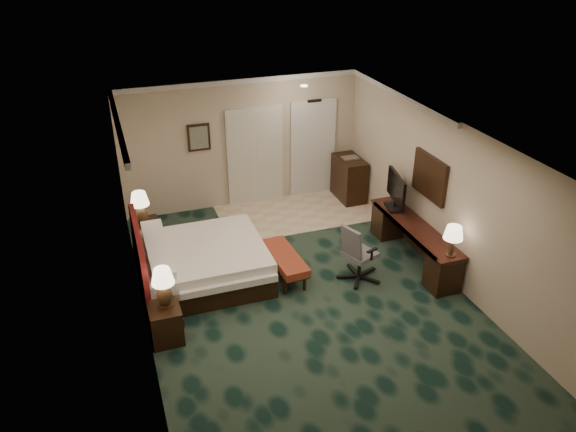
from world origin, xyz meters
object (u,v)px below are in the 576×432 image
object	(u,v)px
nightstand_near	(166,323)
desk	(413,243)
bed	(205,263)
desk_chair	(360,252)
lamp_near	(164,288)
bed_bench	(285,265)
nightstand_far	(146,237)
lamp_far	(141,209)
tv	(396,192)
minibar	(349,179)

from	to	relation	value
nightstand_near	desk	distance (m)	4.54
bed	desk_chair	world-z (taller)	desk_chair
lamp_near	bed_bench	world-z (taller)	lamp_near
nightstand_far	lamp_far	xyz separation A→B (m)	(-0.04, -0.05, 0.62)
nightstand_far	desk	xyz separation A→B (m)	(4.45, -1.83, 0.04)
lamp_far	desk_chair	bearing A→B (deg)	-31.06
tv	desk_chair	xyz separation A→B (m)	(-1.14, -0.94, -0.51)
nightstand_far	minibar	size ratio (longest dim) A/B	0.66
nightstand_near	nightstand_far	distance (m)	2.56
desk_chair	tv	bearing A→B (deg)	19.29
bed	minibar	bearing A→B (deg)	30.07
bed_bench	bed	bearing A→B (deg)	162.25
tv	desk_chair	size ratio (longest dim) A/B	0.83
desk_chair	nightstand_far	bearing A→B (deg)	127.64
nightstand_far	desk_chair	bearing A→B (deg)	-31.97
lamp_near	desk_chair	xyz separation A→B (m)	(3.28, 0.45, -0.33)
bed	minibar	world-z (taller)	minibar
nightstand_near	lamp_near	world-z (taller)	lamp_near
desk_chair	nightstand_near	bearing A→B (deg)	168.25
nightstand_far	minibar	world-z (taller)	minibar
lamp_far	minibar	world-z (taller)	lamp_far
minibar	nightstand_near	bearing A→B (deg)	-142.41
minibar	desk_chair	bearing A→B (deg)	-111.25
lamp_near	tv	world-z (taller)	tv
lamp_near	desk	size ratio (longest dim) A/B	0.25
lamp_far	lamp_near	bearing A→B (deg)	-88.87
bed_bench	tv	bearing A→B (deg)	7.42
bed	nightstand_near	bearing A→B (deg)	-122.39
lamp_far	bed_bench	bearing A→B (deg)	-34.69
tv	minibar	world-z (taller)	tv
desk_chair	desk	bearing A→B (deg)	-9.36
bed_bench	tv	world-z (taller)	tv
bed	nightstand_far	world-z (taller)	bed
nightstand_near	tv	bearing A→B (deg)	17.99
bed	desk	size ratio (longest dim) A/B	0.83
desk	nightstand_far	bearing A→B (deg)	157.63
nightstand_near	desk	bearing A→B (deg)	9.26
bed	nightstand_far	size ratio (longest dim) A/B	3.23
nightstand_near	bed_bench	distance (m)	2.39
lamp_far	minibar	xyz separation A→B (m)	(4.47, 0.92, -0.46)
bed_bench	tv	xyz separation A→B (m)	(2.30, 0.44, 0.83)
bed	nightstand_near	world-z (taller)	bed
desk_chair	bed	bearing A→B (deg)	140.79
bed_bench	minibar	world-z (taller)	minibar
bed	lamp_near	xyz separation A→B (m)	(-0.82, -1.30, 0.55)
desk	desk_chair	distance (m)	1.19
bed	lamp_near	distance (m)	1.63
lamp_far	tv	world-z (taller)	tv
nightstand_near	lamp_near	bearing A→B (deg)	53.44
bed	lamp_near	world-z (taller)	lamp_near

